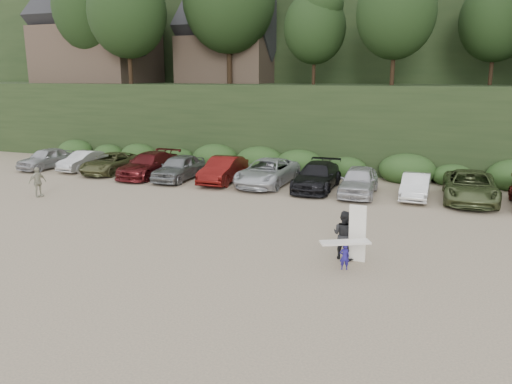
% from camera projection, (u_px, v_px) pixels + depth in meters
% --- Properties ---
extents(ground, '(120.00, 120.00, 0.00)m').
position_uv_depth(ground, '(261.00, 241.00, 20.66)').
color(ground, tan).
rests_on(ground, ground).
extents(hillside_backdrop, '(90.00, 41.50, 28.00)m').
position_uv_depth(hillside_backdrop, '(381.00, 30.00, 50.88)').
color(hillside_backdrop, black).
rests_on(hillside_backdrop, ground).
extents(parked_cars, '(37.02, 6.07, 1.64)m').
position_uv_depth(parked_cars, '(279.00, 174.00, 30.49)').
color(parked_cars, '#ABABB0').
rests_on(parked_cars, ground).
extents(distant_walker, '(0.69, 1.07, 1.70)m').
position_uv_depth(distant_walker, '(37.00, 182.00, 27.94)').
color(distant_walker, '#A09F88').
rests_on(distant_walker, ground).
extents(child_surfer, '(1.77, 1.24, 1.05)m').
position_uv_depth(child_surfer, '(345.00, 250.00, 17.43)').
color(child_surfer, navy).
rests_on(child_surfer, ground).
extents(adult_surfer, '(1.37, 0.97, 2.18)m').
position_uv_depth(adult_surfer, '(345.00, 235.00, 18.41)').
color(adult_surfer, black).
rests_on(adult_surfer, ground).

